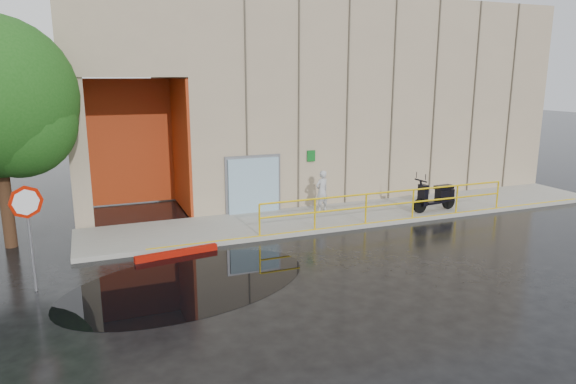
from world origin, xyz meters
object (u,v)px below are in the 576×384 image
Objects in this scene: person at (322,191)px; red_curb at (177,253)px; scooter at (436,188)px; stop_sign at (28,215)px.

person is 6.33m from red_curb.
scooter is at bearing 141.60° from person.
scooter is at bearing 6.09° from red_curb.
red_curb is at bearing -179.07° from scooter.
person is 4.21m from scooter.
person is 0.59× the size of stop_sign.
stop_sign reaches higher than person.
red_curb is (-5.75, -2.51, -0.82)m from person.
person is at bearing 154.32° from scooter.
scooter is 13.47m from stop_sign.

